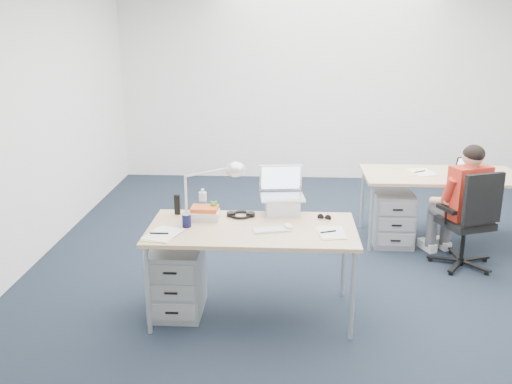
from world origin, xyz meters
TOP-DOWN VIEW (x-y plane):
  - floor at (0.00, 0.00)m, footprint 7.00×7.00m
  - room at (0.00, 0.00)m, footprint 6.02×7.02m
  - desk_near at (-0.84, -0.71)m, footprint 1.60×0.80m
  - desk_far at (1.03, 1.00)m, footprint 1.60×0.80m
  - office_chair at (1.13, 0.31)m, footprint 0.78×0.78m
  - seated_person at (1.07, 0.47)m, footprint 0.53×0.71m
  - drawer_pedestal_near at (-1.44, -0.70)m, footprint 0.40×0.50m
  - drawer_pedestal_far at (0.54, 0.90)m, footprint 0.40×0.50m
  - silver_laptop at (-0.61, -0.36)m, footprint 0.39×0.32m
  - wireless_keyboard at (-0.68, -0.76)m, footprint 0.31×0.19m
  - computer_mouse at (-0.56, -0.72)m, footprint 0.10×0.12m
  - headphones at (-0.94, -0.45)m, footprint 0.23×0.18m
  - can_koozie at (-1.34, -0.72)m, footprint 0.08×0.08m
  - water_bottle at (-1.26, -0.40)m, footprint 0.07×0.07m
  - bear_figurine at (-1.16, -0.49)m, footprint 0.09×0.08m
  - book_stack at (-1.22, -0.53)m, footprint 0.26×0.23m
  - cordless_phone at (-1.47, -0.43)m, footprint 0.05×0.03m
  - papers_left at (-1.49, -0.91)m, footprint 0.29×0.35m
  - papers_right at (-0.24, -0.80)m, footprint 0.22×0.29m
  - sunglasses at (-0.27, -0.48)m, footprint 0.13×0.09m
  - desk_lamp at (-1.21, -0.57)m, footprint 0.47×0.33m
  - dark_laptop at (1.32, 0.91)m, footprint 0.37×0.37m
  - far_cup at (1.31, 1.02)m, footprint 0.08×0.08m
  - far_papers at (0.84, 1.03)m, footprint 0.29×0.35m

SIDE VIEW (x-z plane):
  - floor at x=0.00m, z-range 0.00..0.00m
  - office_chair at x=1.13m, z-range -0.21..0.75m
  - drawer_pedestal_near at x=-1.44m, z-range 0.00..0.55m
  - drawer_pedestal_far at x=0.54m, z-range 0.00..0.55m
  - seated_person at x=1.07m, z-range 0.00..1.17m
  - desk_near at x=-0.84m, z-range 0.32..1.05m
  - desk_far at x=1.03m, z-range 0.32..1.05m
  - far_papers at x=0.84m, z-range 0.73..0.74m
  - papers_right at x=-0.24m, z-range 0.73..0.74m
  - papers_left at x=-1.49m, z-range 0.73..0.74m
  - wireless_keyboard at x=-0.68m, z-range 0.73..0.74m
  - sunglasses at x=-0.27m, z-range 0.73..0.76m
  - computer_mouse at x=-0.56m, z-range 0.73..0.77m
  - headphones at x=-0.94m, z-range 0.73..0.77m
  - book_stack at x=-1.22m, z-range 0.73..0.83m
  - far_cup at x=1.31m, z-range 0.73..0.83m
  - can_koozie at x=-1.34m, z-range 0.73..0.84m
  - bear_figurine at x=-1.16m, z-range 0.73..0.87m
  - cordless_phone at x=-1.47m, z-range 0.73..0.90m
  - dark_laptop at x=1.32m, z-range 0.73..0.94m
  - water_bottle at x=-1.26m, z-range 0.73..0.94m
  - silver_laptop at x=-0.61m, z-range 0.73..1.11m
  - desk_lamp at x=-1.21m, z-range 0.73..1.23m
  - room at x=0.00m, z-range 0.31..3.12m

